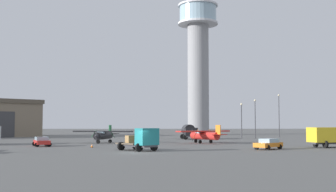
% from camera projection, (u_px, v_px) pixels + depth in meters
% --- Properties ---
extents(ground_plane, '(400.00, 400.00, 0.00)m').
position_uv_depth(ground_plane, '(138.00, 153.00, 47.39)').
color(ground_plane, '#60605E').
extents(control_tower, '(11.51, 11.51, 41.59)m').
position_uv_depth(control_tower, '(198.00, 56.00, 120.84)').
color(control_tower, gray).
rests_on(control_tower, ground_plane).
extents(airplane_black, '(10.17, 7.94, 3.00)m').
position_uv_depth(airplane_black, '(104.00, 135.00, 70.56)').
color(airplane_black, black).
rests_on(airplane_black, ground_plane).
extents(airplane_red, '(9.54, 7.69, 3.04)m').
position_uv_depth(airplane_red, '(205.00, 135.00, 69.40)').
color(airplane_red, red).
rests_on(airplane_red, ground_plane).
extents(truck_box_yellow, '(7.28, 4.20, 2.75)m').
position_uv_depth(truck_box_yellow, '(333.00, 136.00, 57.64)').
color(truck_box_yellow, '#38383D').
rests_on(truck_box_yellow, ground_plane).
extents(truck_flatbed_teal, '(5.47, 5.93, 2.73)m').
position_uv_depth(truck_flatbed_teal, '(142.00, 140.00, 50.45)').
color(truck_flatbed_teal, '#38383D').
rests_on(truck_flatbed_teal, ground_plane).
extents(truck_fuel_tanker_black, '(3.57, 6.74, 3.04)m').
position_uv_depth(truck_fuel_tanker_black, '(189.00, 131.00, 87.69)').
color(truck_fuel_tanker_black, '#38383D').
rests_on(truck_fuel_tanker_black, ground_plane).
extents(car_red, '(3.27, 4.42, 1.37)m').
position_uv_depth(car_red, '(42.00, 141.00, 60.34)').
color(car_red, red).
rests_on(car_red, ground_plane).
extents(car_orange, '(4.37, 4.26, 1.37)m').
position_uv_depth(car_orange, '(268.00, 144.00, 53.30)').
color(car_orange, orange).
rests_on(car_orange, ground_plane).
extents(light_post_west, '(0.44, 0.44, 7.58)m').
position_uv_depth(light_post_west, '(241.00, 117.00, 89.06)').
color(light_post_west, '#38383D').
rests_on(light_post_west, ground_plane).
extents(light_post_east, '(0.44, 0.44, 10.24)m').
position_uv_depth(light_post_east, '(279.00, 112.00, 100.42)').
color(light_post_east, '#38383D').
rests_on(light_post_east, ground_plane).
extents(light_post_north, '(0.44, 0.44, 8.49)m').
position_uv_depth(light_post_north, '(255.00, 115.00, 90.94)').
color(light_post_north, '#38383D').
rests_on(light_post_north, ground_plane).
extents(traffic_cone_near_left, '(0.36, 0.36, 0.54)m').
position_uv_depth(traffic_cone_near_left, '(92.00, 146.00, 57.30)').
color(traffic_cone_near_left, black).
rests_on(traffic_cone_near_left, ground_plane).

